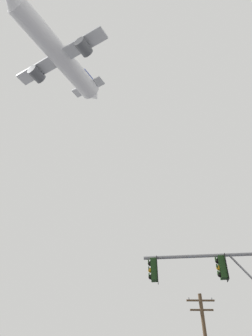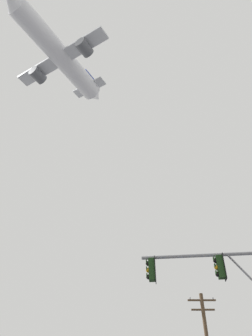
{
  "view_description": "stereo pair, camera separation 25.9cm",
  "coord_description": "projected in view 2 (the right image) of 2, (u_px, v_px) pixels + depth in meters",
  "views": [
    {
      "loc": [
        0.55,
        -4.53,
        1.16
      ],
      "look_at": [
        0.8,
        14.9,
        15.89
      ],
      "focal_mm": 34.42,
      "sensor_mm": 36.0,
      "label": 1
    },
    {
      "loc": [
        0.81,
        -4.53,
        1.16
      ],
      "look_at": [
        0.8,
        14.9,
        15.89
      ],
      "focal_mm": 34.42,
      "sensor_mm": 36.0,
      "label": 2
    }
  ],
  "objects": [
    {
      "name": "airplane",
      "position": [
        59.0,
        55.0,
        50.97
      ],
      "size": [
        15.64,
        20.25,
        6.04
      ],
      "color": "white"
    },
    {
      "name": "signal_pole_near",
      "position": [
        229.0,
        292.0,
        12.37
      ],
      "size": [
        5.11,
        0.84,
        6.49
      ],
      "color": "gray",
      "rests_on": "ground"
    }
  ]
}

